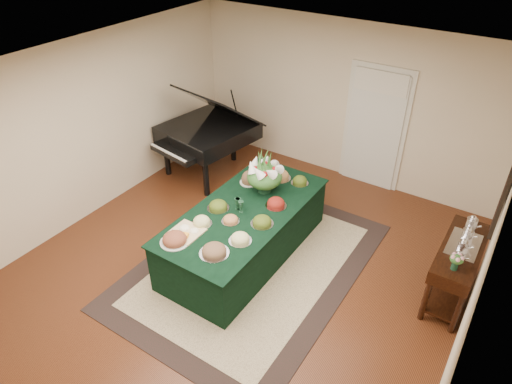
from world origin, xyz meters
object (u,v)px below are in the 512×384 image
Objects in this scene: floral_centerpiece at (265,173)px; grand_piano at (208,132)px; buffet_table at (245,232)px; mahogany_sideboard at (459,259)px.

grand_piano is at bearing 151.72° from floral_centerpiece.
grand_piano is at bearing 140.32° from buffet_table.
floral_centerpiece reaches higher than buffet_table.
buffet_table is 0.86m from floral_centerpiece.
floral_centerpiece is 2.69m from mahogany_sideboard.
floral_centerpiece reaches higher than mahogany_sideboard.
mahogany_sideboard is (2.63, 0.71, 0.25)m from buffet_table.
buffet_table is 2.07× the size of mahogany_sideboard.
mahogany_sideboard is (4.42, -0.78, -0.18)m from grand_piano.
buffet_table is 1.48× the size of grand_piano.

